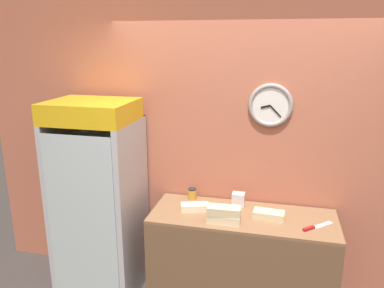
# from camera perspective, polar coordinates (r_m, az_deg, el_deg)

# --- Properties ---
(wall_back) EXTENTS (5.20, 0.10, 2.70)m
(wall_back) POSITION_cam_1_polar(r_m,az_deg,el_deg) (3.42, 8.65, -1.31)
(wall_back) COLOR #B7664C
(wall_back) RESTS_ON ground_plane
(prep_counter) EXTENTS (1.57, 0.60, 0.90)m
(prep_counter) POSITION_cam_1_polar(r_m,az_deg,el_deg) (3.49, 7.47, -17.34)
(prep_counter) COLOR brown
(prep_counter) RESTS_ON ground_plane
(beverage_cooler) EXTENTS (0.72, 0.66, 1.84)m
(beverage_cooler) POSITION_cam_1_polar(r_m,az_deg,el_deg) (3.59, -13.74, -6.68)
(beverage_cooler) COLOR #B2B7BC
(beverage_cooler) RESTS_ON ground_plane
(sandwich_stack_bottom) EXTENTS (0.27, 0.12, 0.07)m
(sandwich_stack_bottom) POSITION_cam_1_polar(r_m,az_deg,el_deg) (3.11, 4.87, -11.26)
(sandwich_stack_bottom) COLOR beige
(sandwich_stack_bottom) RESTS_ON prep_counter
(sandwich_stack_middle) EXTENTS (0.27, 0.13, 0.07)m
(sandwich_stack_middle) POSITION_cam_1_polar(r_m,az_deg,el_deg) (3.08, 4.90, -10.10)
(sandwich_stack_middle) COLOR beige
(sandwich_stack_middle) RESTS_ON sandwich_stack_bottom
(sandwich_flat_left) EXTENTS (0.26, 0.17, 0.06)m
(sandwich_flat_left) POSITION_cam_1_polar(r_m,az_deg,el_deg) (3.31, 0.44, -9.60)
(sandwich_flat_left) COLOR beige
(sandwich_flat_left) RESTS_ON prep_counter
(sandwich_flat_right) EXTENTS (0.26, 0.14, 0.06)m
(sandwich_flat_right) POSITION_cam_1_polar(r_m,az_deg,el_deg) (3.23, 11.62, -10.51)
(sandwich_flat_right) COLOR beige
(sandwich_flat_right) RESTS_ON prep_counter
(chefs_knife) EXTENTS (0.25, 0.24, 0.02)m
(chefs_knife) POSITION_cam_1_polar(r_m,az_deg,el_deg) (3.18, 18.07, -11.96)
(chefs_knife) COLOR silver
(chefs_knife) RESTS_ON prep_counter
(condiment_jar) EXTENTS (0.08, 0.08, 0.10)m
(condiment_jar) POSITION_cam_1_polar(r_m,az_deg,el_deg) (3.53, 0.02, -7.57)
(condiment_jar) COLOR gold
(condiment_jar) RESTS_ON prep_counter
(napkin_dispenser) EXTENTS (0.11, 0.09, 0.12)m
(napkin_dispenser) POSITION_cam_1_polar(r_m,az_deg,el_deg) (3.41, 7.07, -8.38)
(napkin_dispenser) COLOR silver
(napkin_dispenser) RESTS_ON prep_counter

